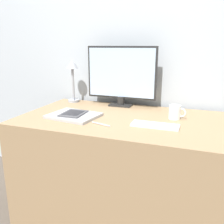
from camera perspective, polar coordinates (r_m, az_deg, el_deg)
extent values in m
plane|color=brown|center=(1.86, 0.45, -23.83)|extent=(10.00, 10.00, 0.00)
cube|color=#B2BCC6|center=(2.00, 6.28, 15.87)|extent=(3.60, 0.05, 2.40)
cube|color=#997A56|center=(1.77, 1.85, -12.39)|extent=(1.30, 0.76, 0.71)
cube|color=#262626|center=(1.94, 2.03, 1.63)|extent=(0.17, 0.11, 0.01)
cylinder|color=#262626|center=(1.93, 2.04, 2.68)|extent=(0.06, 0.06, 0.06)
cube|color=#262626|center=(1.90, 2.16, 8.96)|extent=(0.54, 0.01, 0.39)
cube|color=#ADC6E5|center=(1.90, 2.08, 8.94)|extent=(0.51, 0.01, 0.36)
cube|color=silver|center=(1.47, 9.82, -3.01)|extent=(0.28, 0.11, 0.01)
cube|color=#B7B7BC|center=(1.47, 9.81, -2.78)|extent=(0.26, 0.09, 0.00)
cube|color=#A3A3A8|center=(1.66, -8.72, -0.97)|extent=(0.34, 0.29, 0.01)
cube|color=#B2B2B7|center=(1.66, -8.73, -0.66)|extent=(0.34, 0.29, 0.01)
cube|color=#4C4C51|center=(1.66, -8.79, -0.32)|extent=(0.14, 0.18, 0.01)
cube|color=black|center=(1.66, -8.80, -0.15)|extent=(0.11, 0.13, 0.00)
cylinder|color=#999EA8|center=(2.10, -8.73, 2.60)|extent=(0.09, 0.09, 0.02)
cylinder|color=#999EA8|center=(2.07, -8.89, 6.31)|extent=(0.02, 0.02, 0.25)
cone|color=#999EA8|center=(2.05, -9.07, 10.77)|extent=(0.09, 0.09, 0.07)
cylinder|color=white|center=(1.64, 14.11, -0.03)|extent=(0.07, 0.07, 0.09)
torus|color=white|center=(1.63, 15.55, -0.16)|extent=(0.06, 0.01, 0.06)
cylinder|color=silver|center=(1.48, -2.56, -2.78)|extent=(0.13, 0.05, 0.01)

